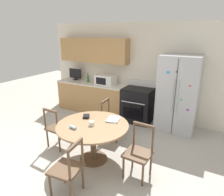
{
  "coord_description": "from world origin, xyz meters",
  "views": [
    {
      "loc": [
        2.19,
        -2.55,
        2.34
      ],
      "look_at": [
        0.19,
        1.15,
        0.95
      ],
      "focal_mm": 32.0,
      "sensor_mm": 36.0,
      "label": 1
    }
  ],
  "objects": [
    {
      "name": "candle_glass",
      "position": [
        0.31,
        0.15,
        0.77
      ],
      "size": [
        0.1,
        0.1,
        0.08
      ],
      "color": "silver",
      "rests_on": "dining_table"
    },
    {
      "name": "wallet",
      "position": [
        0.03,
        0.38,
        0.76
      ],
      "size": [
        0.16,
        0.16,
        0.07
      ],
      "color": "black",
      "rests_on": "dining_table"
    },
    {
      "name": "dining_chair_left",
      "position": [
        -0.6,
        0.22,
        0.43
      ],
      "size": [
        0.44,
        0.44,
        0.9
      ],
      "rotation": [
        0.0,
        0.0,
        6.24
      ],
      "color": "brown",
      "rests_on": "ground_plane"
    },
    {
      "name": "microwave",
      "position": [
        -0.63,
        2.29,
        1.04
      ],
      "size": [
        0.55,
        0.39,
        0.28
      ],
      "color": "white",
      "rests_on": "kitchen_counter"
    },
    {
      "name": "mail_stack",
      "position": [
        0.54,
        0.55,
        0.75
      ],
      "size": [
        0.29,
        0.34,
        0.02
      ],
      "color": "white",
      "rests_on": "dining_table"
    },
    {
      "name": "folded_napkin",
      "position": [
        0.1,
        -0.11,
        0.76
      ],
      "size": [
        0.15,
        0.08,
        0.05
      ],
      "color": "#A3BCDB",
      "rests_on": "dining_table"
    },
    {
      "name": "ground_plane",
      "position": [
        0.0,
        0.0,
        0.0
      ],
      "size": [
        14.0,
        14.0,
        0.0
      ],
      "primitive_type": "plane",
      "color": "#B2ADA3"
    },
    {
      "name": "oven_range",
      "position": [
        0.38,
        2.26,
        0.47
      ],
      "size": [
        0.78,
        0.68,
        1.08
      ],
      "color": "black",
      "rests_on": "ground_plane"
    },
    {
      "name": "counter_bottle",
      "position": [
        -1.25,
        2.3,
        1.01
      ],
      "size": [
        0.07,
        0.07,
        0.28
      ],
      "color": "#2D6B38",
      "rests_on": "kitchen_counter"
    },
    {
      "name": "kitchen_counter",
      "position": [
        -1.11,
        2.29,
        0.45
      ],
      "size": [
        2.2,
        0.64,
        0.9
      ],
      "color": "#AD7F4C",
      "rests_on": "ground_plane"
    },
    {
      "name": "dining_chair_right",
      "position": [
        1.22,
        0.18,
        0.43
      ],
      "size": [
        0.44,
        0.44,
        0.9
      ],
      "rotation": [
        0.0,
        0.0,
        3.08
      ],
      "color": "brown",
      "rests_on": "ground_plane"
    },
    {
      "name": "dining_chair_far",
      "position": [
        0.21,
        1.1,
        0.43
      ],
      "size": [
        0.44,
        0.44,
        0.9
      ],
      "rotation": [
        0.0,
        0.0,
        4.76
      ],
      "color": "brown",
      "rests_on": "ground_plane"
    },
    {
      "name": "dining_table",
      "position": [
        0.31,
        0.19,
        0.61
      ],
      "size": [
        1.32,
        1.32,
        0.73
      ],
      "color": "#997551",
      "rests_on": "ground_plane"
    },
    {
      "name": "dining_chair_near",
      "position": [
        0.46,
        -0.71,
        0.43
      ],
      "size": [
        0.46,
        0.46,
        0.9
      ],
      "rotation": [
        0.0,
        0.0,
        1.67
      ],
      "color": "brown",
      "rests_on": "ground_plane"
    },
    {
      "name": "countertop_tv",
      "position": [
        -1.79,
        2.37,
        1.09
      ],
      "size": [
        0.42,
        0.16,
        0.35
      ],
      "color": "black",
      "rests_on": "kitchen_counter"
    },
    {
      "name": "refrigerator",
      "position": [
        1.41,
        2.22,
        0.92
      ],
      "size": [
        0.9,
        0.74,
        1.85
      ],
      "color": "#B2B5BA",
      "rests_on": "ground_plane"
    },
    {
      "name": "back_wall",
      "position": [
        -0.3,
        2.59,
        1.45
      ],
      "size": [
        5.2,
        0.44,
        2.6
      ],
      "color": "silver",
      "rests_on": "ground_plane"
    }
  ]
}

